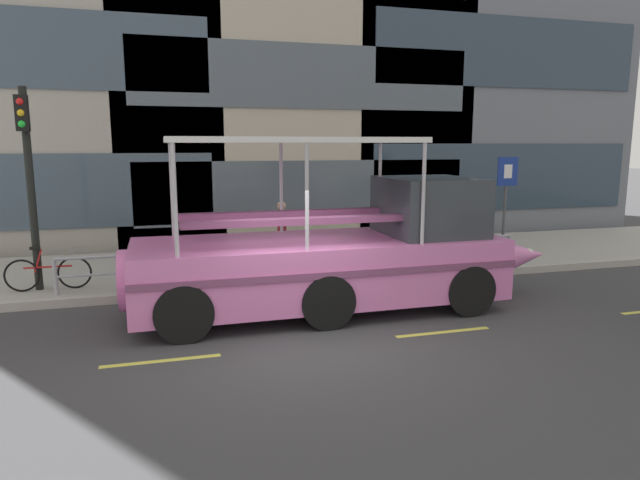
{
  "coord_description": "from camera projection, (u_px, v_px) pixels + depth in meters",
  "views": [
    {
      "loc": [
        -2.28,
        -8.86,
        3.29
      ],
      "look_at": [
        0.88,
        2.16,
        1.3
      ],
      "focal_mm": 31.22,
      "sensor_mm": 36.0,
      "label": 1
    }
  ],
  "objects": [
    {
      "name": "ground_plane",
      "position": [
        306.0,
        337.0,
        9.57
      ],
      "size": [
        120.0,
        120.0,
        0.0
      ],
      "primitive_type": "plane",
      "color": "#3D3D3F"
    },
    {
      "name": "sidewalk",
      "position": [
        253.0,
        265.0,
        14.86
      ],
      "size": [
        32.0,
        4.8,
        0.18
      ],
      "primitive_type": "cube",
      "color": "#A8A59E",
      "rests_on": "ground_plane"
    },
    {
      "name": "curb_edge",
      "position": [
        271.0,
        288.0,
        12.51
      ],
      "size": [
        32.0,
        0.18,
        0.18
      ],
      "primitive_type": "cube",
      "color": "#B2ADA3",
      "rests_on": "ground_plane"
    },
    {
      "name": "lane_centreline",
      "position": [
        312.0,
        345.0,
        9.17
      ],
      "size": [
        25.8,
        0.12,
        0.01
      ],
      "color": "#DBD64C",
      "rests_on": "ground_plane"
    },
    {
      "name": "curb_guardrail",
      "position": [
        308.0,
        256.0,
        12.98
      ],
      "size": [
        10.93,
        0.09,
        0.79
      ],
      "color": "#9EA0A8",
      "rests_on": "sidewalk"
    },
    {
      "name": "traffic_light_pole",
      "position": [
        29.0,
        170.0,
        11.53
      ],
      "size": [
        0.24,
        0.46,
        4.27
      ],
      "color": "black",
      "rests_on": "sidewalk"
    },
    {
      "name": "parking_sign",
      "position": [
        506.0,
        191.0,
        14.81
      ],
      "size": [
        0.6,
        0.12,
        2.77
      ],
      "color": "#4C4F54",
      "rests_on": "sidewalk"
    },
    {
      "name": "leaned_bicycle",
      "position": [
        48.0,
        273.0,
        11.91
      ],
      "size": [
        1.74,
        0.46,
        0.96
      ],
      "color": "black",
      "rests_on": "sidewalk"
    },
    {
      "name": "duck_tour_boat",
      "position": [
        346.0,
        255.0,
        11.08
      ],
      "size": [
        8.94,
        2.5,
        3.41
      ],
      "color": "pink",
      "rests_on": "ground_plane"
    },
    {
      "name": "pedestrian_near_bow",
      "position": [
        397.0,
        231.0,
        14.21
      ],
      "size": [
        0.23,
        0.42,
        1.5
      ],
      "color": "#1E2338",
      "rests_on": "sidewalk"
    },
    {
      "name": "pedestrian_mid_left",
      "position": [
        282.0,
        227.0,
        14.31
      ],
      "size": [
        0.23,
        0.48,
        1.66
      ],
      "color": "black",
      "rests_on": "sidewalk"
    }
  ]
}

